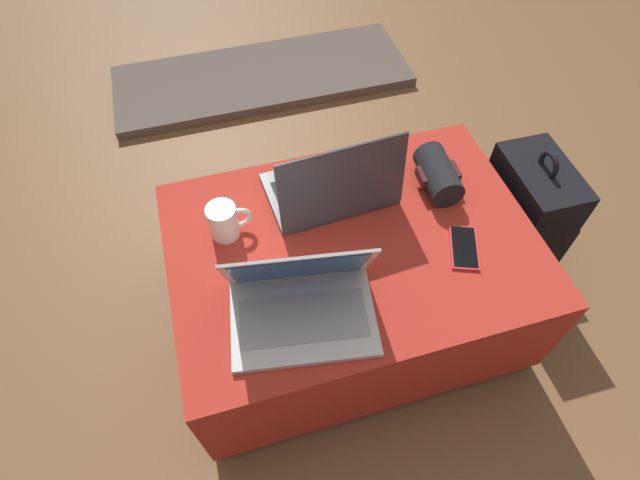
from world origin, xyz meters
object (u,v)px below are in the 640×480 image
(wrist_brace, at_px, (438,174))
(coffee_mug, at_px, (225,221))
(backpack, at_px, (525,216))
(laptop_near, at_px, (302,301))
(laptop_far, at_px, (333,187))
(cell_phone, at_px, (464,247))

(wrist_brace, height_order, coffee_mug, coffee_mug)
(backpack, relative_size, coffee_mug, 4.15)
(laptop_near, height_order, wrist_brace, laptop_near)
(laptop_far, xyz_separation_m, wrist_brace, (0.31, -0.03, -0.01))
(backpack, bearing_deg, laptop_near, 107.58)
(laptop_near, distance_m, coffee_mug, 0.32)
(wrist_brace, bearing_deg, laptop_far, 174.00)
(laptop_far, bearing_deg, laptop_near, 57.69)
(laptop_near, height_order, coffee_mug, laptop_near)
(wrist_brace, relative_size, coffee_mug, 1.53)
(laptop_far, bearing_deg, cell_phone, 133.55)
(laptop_near, bearing_deg, coffee_mug, 123.93)
(laptop_far, xyz_separation_m, backpack, (0.65, -0.08, -0.25))
(laptop_near, bearing_deg, laptop_far, 70.52)
(laptop_near, xyz_separation_m, coffee_mug, (-0.13, 0.29, 0.00))
(cell_phone, bearing_deg, wrist_brace, 106.22)
(laptop_far, height_order, wrist_brace, laptop_far)
(laptop_near, distance_m, backpack, 0.90)
(laptop_far, distance_m, coffee_mug, 0.31)
(backpack, xyz_separation_m, coffee_mug, (-0.96, 0.05, 0.25))
(laptop_far, height_order, backpack, laptop_far)
(laptop_near, distance_m, cell_phone, 0.47)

